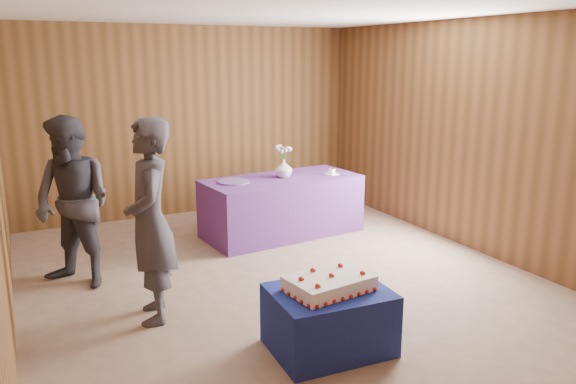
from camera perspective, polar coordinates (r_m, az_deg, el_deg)
ground at (r=5.90m, az=-0.70°, el=-9.00°), size 6.00×6.00×0.00m
room_shell at (r=5.46m, az=-0.76°, el=8.74°), size 5.04×6.04×2.72m
cake_table at (r=4.54m, az=4.18°, el=-12.81°), size 0.94×0.75×0.50m
serving_table at (r=7.28m, az=-0.62°, el=-1.44°), size 2.08×1.09×0.75m
sheet_cake at (r=4.41m, az=4.21°, el=-9.21°), size 0.72×0.54×0.15m
vase at (r=7.20m, az=-0.45°, el=2.41°), size 0.22×0.22×0.23m
flower_spray at (r=7.16m, az=-0.46°, el=4.43°), size 0.22×0.22×0.17m
platter at (r=6.96m, az=-5.51°, el=1.05°), size 0.44×0.44×0.02m
plate at (r=7.42m, az=4.46°, el=1.84°), size 0.28×0.28×0.01m
cake_slice at (r=7.41m, az=4.47°, el=2.14°), size 0.09×0.09×0.09m
knife at (r=7.33m, az=5.10°, el=1.64°), size 0.26×0.09×0.00m
guest_left at (r=4.95m, az=-13.82°, el=-2.93°), size 0.54×0.72×1.78m
guest_right at (r=5.91m, az=-21.00°, el=-1.06°), size 1.04×1.06×1.72m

